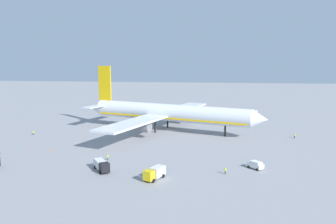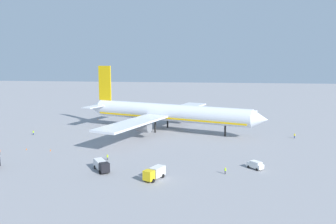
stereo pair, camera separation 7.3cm
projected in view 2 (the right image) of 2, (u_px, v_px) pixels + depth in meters
ground_plane at (169, 131)px, 131.25m from camera, size 600.00×600.00×0.00m
airliner at (166, 113)px, 130.85m from camera, size 73.97×74.70×24.83m
service_truck_1 at (101, 165)px, 83.08m from camera, size 5.78×6.79×2.62m
service_truck_2 at (154, 173)px, 77.15m from camera, size 4.52×6.45×2.65m
service_van at (255, 165)px, 84.66m from camera, size 4.17×4.28×1.97m
baggage_cart_0 at (255, 112)px, 175.71m from camera, size 2.72×3.28×1.38m
baggage_cart_1 at (149, 114)px, 172.28m from camera, size 2.03×3.67×0.40m
ground_worker_0 at (295, 136)px, 118.20m from camera, size 0.51×0.51×1.78m
ground_worker_1 at (0, 152)px, 97.33m from camera, size 0.46×0.46×1.72m
ground_worker_2 at (107, 157)px, 92.07m from camera, size 0.47×0.47×1.66m
ground_worker_3 at (33, 133)px, 123.43m from camera, size 0.47×0.47×1.76m
ground_worker_4 at (225, 171)px, 80.74m from camera, size 0.56×0.56×1.68m
traffic_cone_0 at (26, 149)px, 102.86m from camera, size 0.36×0.36×0.55m
traffic_cone_1 at (216, 115)px, 168.22m from camera, size 0.36×0.36×0.55m
traffic_cone_2 at (98, 160)px, 91.36m from camera, size 0.36×0.36×0.55m
traffic_cone_3 at (98, 119)px, 156.44m from camera, size 0.36×0.36×0.55m
traffic_cone_4 at (50, 150)px, 101.48m from camera, size 0.36×0.36×0.55m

